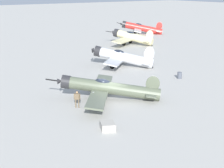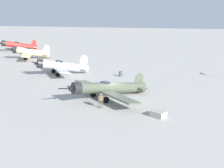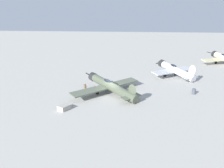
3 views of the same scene
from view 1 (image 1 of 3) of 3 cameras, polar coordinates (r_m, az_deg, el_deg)
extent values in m
plane|color=#A8A59E|center=(40.36, 0.00, -2.47)|extent=(400.00, 400.00, 0.00)
cylinder|color=#4C5442|center=(39.99, 0.00, -0.67)|extent=(7.60, 9.00, 2.63)
cylinder|color=#232326|center=(40.45, -7.07, 0.32)|extent=(1.80, 1.75, 1.55)
cone|color=#232326|center=(40.55, -7.98, 0.44)|extent=(0.86, 0.86, 0.67)
cube|color=black|center=(40.58, -8.18, 0.45)|extent=(1.95, 2.32, 0.46)
ellipsoid|color=black|center=(39.88, -1.49, 0.33)|extent=(1.70, 1.86, 0.89)
cube|color=#565E4C|center=(40.14, -1.77, -0.93)|extent=(11.25, 9.53, 0.40)
ellipsoid|color=#4C5442|center=(39.80, 6.27, 0.03)|extent=(1.16, 1.40, 1.89)
cube|color=#565E4C|center=(40.06, 5.95, -1.39)|extent=(3.34, 2.99, 0.24)
cylinder|color=#999BA0|center=(38.78, -2.91, -1.89)|extent=(0.14, 0.14, 0.92)
cylinder|color=black|center=(38.91, -2.90, -2.54)|extent=(0.66, 0.75, 0.80)
cylinder|color=#999BA0|center=(41.78, -2.42, -0.65)|extent=(0.14, 0.14, 0.92)
cylinder|color=black|center=(41.90, -2.41, -1.25)|extent=(0.66, 0.75, 0.80)
cylinder|color=black|center=(40.32, 7.09, -2.40)|extent=(0.25, 0.28, 0.28)
cylinder|color=#B7BABF|center=(56.37, 1.96, 4.09)|extent=(7.66, 7.01, 3.05)
cylinder|color=#232326|center=(57.20, -2.17, 5.04)|extent=(1.93, 1.97, 1.73)
cone|color=#232326|center=(57.36, -2.80, 5.18)|extent=(0.93, 0.93, 0.75)
cube|color=black|center=(57.40, -2.94, 5.18)|extent=(2.48, 1.79, 0.26)
ellipsoid|color=black|center=(56.40, 1.09, 4.91)|extent=(1.85, 1.76, 0.98)
cube|color=#ADAFB5|center=(56.62, 0.91, 3.93)|extent=(8.16, 8.86, 0.54)
ellipsoid|color=#B7BABF|center=(55.63, 5.71, 4.62)|extent=(1.48, 1.33, 2.43)
cube|color=#ADAFB5|center=(55.90, 5.47, 3.33)|extent=(3.08, 3.28, 0.30)
cylinder|color=#999BA0|center=(55.24, 0.01, 3.32)|extent=(0.14, 0.14, 1.11)
cylinder|color=black|center=(55.35, 0.01, 2.76)|extent=(0.73, 0.68, 0.80)
cylinder|color=#999BA0|center=(58.36, 0.76, 3.95)|extent=(0.14, 0.14, 1.11)
cylinder|color=black|center=(58.47, 0.76, 3.42)|extent=(0.73, 0.68, 0.80)
cylinder|color=black|center=(55.96, 6.19, 2.54)|extent=(0.28, 0.26, 0.28)
cylinder|color=beige|center=(77.82, 3.37, 7.14)|extent=(8.11, 5.49, 3.03)
cylinder|color=#232326|center=(79.29, 0.73, 7.83)|extent=(1.87, 2.07, 1.84)
cone|color=#232326|center=(79.55, 0.30, 7.94)|extent=(0.93, 0.95, 0.80)
cube|color=black|center=(79.61, 0.20, 7.95)|extent=(1.63, 2.96, 0.60)
ellipsoid|color=black|center=(78.02, 2.81, 7.78)|extent=(1.94, 1.54, 0.97)
cube|color=#C6BC89|center=(78.23, 2.69, 7.00)|extent=(8.12, 12.34, 0.54)
ellipsoid|color=beige|center=(76.49, 5.80, 7.47)|extent=(1.66, 1.00, 2.23)
cube|color=#C6BC89|center=(76.72, 5.63, 6.60)|extent=(2.62, 3.50, 0.29)
cylinder|color=#999BA0|center=(76.93, 1.85, 6.63)|extent=(0.14, 0.14, 1.15)
cylinder|color=black|center=(77.02, 1.84, 6.21)|extent=(0.80, 0.57, 0.80)
cylinder|color=#999BA0|center=(80.01, 2.84, 6.94)|extent=(0.14, 0.14, 1.15)
cylinder|color=black|center=(80.09, 2.83, 6.54)|extent=(0.80, 0.57, 0.80)
cylinder|color=black|center=(76.62, 6.11, 5.89)|extent=(0.29, 0.22, 0.28)
cylinder|color=red|center=(95.45, 4.73, 8.53)|extent=(7.61, 8.68, 3.41)
cylinder|color=#232326|center=(95.48, 1.87, 9.12)|extent=(2.09, 2.03, 1.85)
cone|color=#232326|center=(95.51, 1.47, 9.20)|extent=(0.98, 0.98, 0.81)
cube|color=black|center=(95.51, 1.38, 9.20)|extent=(2.99, 0.47, 0.53)
ellipsoid|color=black|center=(95.37, 4.14, 9.06)|extent=(1.73, 1.87, 0.99)
cube|color=#BCB7B2|center=(95.49, 4.01, 8.42)|extent=(11.04, 9.62, 0.51)
ellipsoid|color=red|center=(95.48, 7.25, 8.80)|extent=(1.28, 1.51, 2.31)
cube|color=#BCB7B2|center=(95.61, 7.10, 8.07)|extent=(3.32, 3.02, 0.31)
cylinder|color=#999BA0|center=(93.85, 3.62, 8.12)|extent=(0.14, 0.14, 1.17)
cylinder|color=black|center=(93.92, 3.62, 7.77)|extent=(0.67, 0.74, 0.80)
cylinder|color=#999BA0|center=(97.21, 3.67, 8.36)|extent=(0.14, 0.14, 1.17)
cylinder|color=black|center=(97.28, 3.66, 8.01)|extent=(0.67, 0.74, 0.80)
cylinder|color=black|center=(95.72, 7.57, 7.65)|extent=(0.26, 0.28, 0.28)
cylinder|color=brown|center=(37.89, -5.13, -3.02)|extent=(0.13, 0.13, 0.87)
cylinder|color=brown|center=(37.96, -5.59, -3.00)|extent=(0.13, 0.13, 0.87)
cube|color=brown|center=(37.70, -5.39, -1.93)|extent=(0.49, 0.50, 0.61)
sphere|color=#9D754C|center=(37.58, -5.40, -1.29)|extent=(0.23, 0.23, 0.23)
cylinder|color=brown|center=(37.63, -4.96, -1.93)|extent=(0.09, 0.09, 0.58)
cylinder|color=brown|center=(37.76, -5.81, -1.89)|extent=(0.09, 0.09, 0.58)
cube|color=#9E998E|center=(32.18, -0.67, -6.49)|extent=(1.80, 1.66, 0.64)
cylinder|color=#474C56|center=(50.27, 10.32, 1.31)|extent=(0.59, 0.59, 0.89)
torus|color=#474C56|center=(50.23, 10.33, 1.51)|extent=(0.63, 0.63, 0.04)
torus|color=#474C56|center=(50.31, 10.32, 1.12)|extent=(0.63, 0.63, 0.04)
camera|label=2|loc=(23.47, -63.09, 2.45)|focal=45.47mm
camera|label=3|loc=(27.62, 53.19, 7.32)|focal=33.06mm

